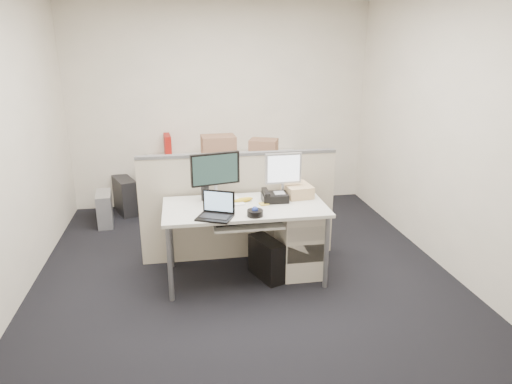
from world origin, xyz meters
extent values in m
cube|color=black|center=(0.00, 0.00, -0.01)|extent=(4.00, 4.50, 0.01)
cube|color=#EFE2CC|center=(0.00, 2.25, 1.35)|extent=(4.00, 0.02, 2.70)
cube|color=#EFE2CC|center=(0.00, -2.25, 1.35)|extent=(4.00, 0.02, 2.70)
cube|color=#EFE2CC|center=(-2.00, 0.00, 1.35)|extent=(0.02, 4.50, 2.70)
cube|color=#EFE2CC|center=(2.00, 0.00, 1.35)|extent=(0.02, 4.50, 2.70)
cube|color=silver|center=(0.00, 0.00, 0.71)|extent=(1.50, 0.75, 0.03)
cylinder|color=slate|center=(-0.70, -0.33, 0.35)|extent=(0.04, 0.04, 0.70)
cylinder|color=slate|center=(-0.70, 0.33, 0.35)|extent=(0.04, 0.04, 0.70)
cylinder|color=slate|center=(0.70, -0.33, 0.35)|extent=(0.04, 0.04, 0.70)
cylinder|color=slate|center=(0.70, 0.33, 0.35)|extent=(0.04, 0.04, 0.70)
cube|color=silver|center=(0.00, -0.18, 0.62)|extent=(0.62, 0.32, 0.02)
cube|color=beige|center=(0.55, 0.05, 0.33)|extent=(0.40, 0.55, 0.65)
cube|color=#BEB39A|center=(0.00, 0.45, 0.55)|extent=(2.00, 0.06, 1.10)
cube|color=beige|center=(0.00, 1.93, 0.36)|extent=(2.00, 0.60, 0.72)
cube|color=black|center=(-0.25, 0.18, 0.96)|extent=(0.50, 0.28, 0.47)
cube|color=#B7B7BC|center=(0.40, 0.18, 0.95)|extent=(0.36, 0.19, 0.43)
cube|color=black|center=(-0.30, -0.28, 0.84)|extent=(0.36, 0.32, 0.22)
cylinder|color=black|center=(0.05, -0.28, 0.76)|extent=(0.15, 0.15, 0.05)
cube|color=black|center=(0.30, 0.08, 0.77)|extent=(0.24, 0.20, 0.08)
cube|color=white|center=(-0.12, 0.12, 0.74)|extent=(0.26, 0.30, 0.01)
cube|color=gold|center=(0.18, 0.00, 0.74)|extent=(0.09, 0.09, 0.01)
cylinder|color=black|center=(-0.35, 0.22, 0.81)|extent=(0.09, 0.09, 0.16)
ellipsoid|color=yellow|center=(0.00, 0.10, 0.75)|extent=(0.21, 0.11, 0.04)
cube|color=black|center=(-0.15, 0.20, 0.74)|extent=(0.05, 0.10, 0.01)
cube|color=tan|center=(0.55, 0.20, 0.79)|extent=(0.28, 0.33, 0.12)
cube|color=black|center=(-0.05, -0.14, 0.64)|extent=(0.51, 0.22, 0.03)
cube|color=black|center=(0.20, -0.05, 0.20)|extent=(0.31, 0.45, 0.39)
cube|color=black|center=(-1.32, 2.03, 0.23)|extent=(0.37, 0.54, 0.47)
cube|color=#B7B7BC|center=(-1.53, 1.63, 0.20)|extent=(0.22, 0.46, 0.41)
cube|color=#905D41|center=(-0.08, 1.81, 0.88)|extent=(0.44, 0.34, 0.32)
cube|color=#905D41|center=(0.51, 1.81, 0.85)|extent=(0.43, 0.38, 0.25)
cube|color=maroon|center=(-0.73, 2.03, 0.88)|extent=(0.11, 0.34, 0.31)
camera|label=1|loc=(-0.55, -3.93, 2.15)|focal=32.00mm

